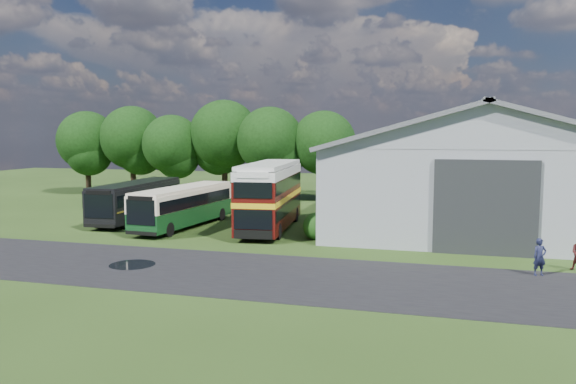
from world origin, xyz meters
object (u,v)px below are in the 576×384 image
(storage_shed, at_px, (475,164))
(bus_green_single, at_px, (184,206))
(visitor_a, at_px, (540,257))
(bus_maroon_double, at_px, (270,196))
(bus_dark_single, at_px, (137,200))

(storage_shed, height_order, bus_green_single, storage_shed)
(bus_green_single, distance_m, visitor_a, 22.53)
(bus_green_single, xyz_separation_m, bus_maroon_double, (5.93, 0.73, 0.75))
(bus_green_single, relative_size, bus_maroon_double, 0.96)
(storage_shed, xyz_separation_m, bus_green_single, (-19.05, -8.20, -2.70))
(storage_shed, relative_size, bus_dark_single, 2.40)
(bus_maroon_double, height_order, visitor_a, bus_maroon_double)
(bus_green_single, relative_size, visitor_a, 6.02)
(bus_maroon_double, bearing_deg, storage_shed, 23.26)
(storage_shed, xyz_separation_m, bus_maroon_double, (-13.12, -7.47, -1.96))
(storage_shed, distance_m, bus_dark_single, 24.68)
(bus_green_single, relative_size, bus_dark_single, 0.98)
(bus_green_single, bearing_deg, bus_maroon_double, 11.43)
(visitor_a, bearing_deg, bus_green_single, 137.63)
(storage_shed, relative_size, visitor_a, 14.77)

